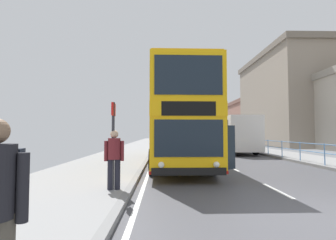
% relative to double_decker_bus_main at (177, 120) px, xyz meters
% --- Properties ---
extents(ground, '(15.80, 140.00, 0.20)m').
position_rel_double_decker_bus_main_xyz_m(ground, '(1.87, -8.87, -2.33)').
color(ground, '#45454B').
extents(double_decker_bus_main, '(3.38, 11.23, 4.53)m').
position_rel_double_decker_bus_main_xyz_m(double_decker_bus_main, '(0.00, 0.00, 0.00)').
color(double_decker_bus_main, '#F4B20F').
rests_on(double_decker_bus_main, ground).
extents(background_bus_far_lane, '(2.62, 10.82, 3.00)m').
position_rel_double_decker_bus_main_xyz_m(background_bus_far_lane, '(5.27, 9.75, -0.73)').
color(background_bus_far_lane, white).
rests_on(background_bus_far_lane, ground).
extents(pedestrian_railing_far_kerb, '(0.05, 31.35, 1.05)m').
position_rel_double_decker_bus_main_xyz_m(pedestrian_railing_far_kerb, '(7.04, 2.97, -1.52)').
color(pedestrian_railing_far_kerb, '#598CC6').
rests_on(pedestrian_railing_far_kerb, ground).
extents(pedestrian_with_backpack, '(0.55, 0.56, 1.62)m').
position_rel_double_decker_bus_main_xyz_m(pedestrian_with_backpack, '(-2.12, -6.64, -1.28)').
color(pedestrian_with_backpack, black).
rests_on(pedestrian_with_backpack, ground).
extents(bus_stop_sign_near, '(0.08, 0.44, 2.40)m').
position_rel_double_decker_bus_main_xyz_m(bus_stop_sign_near, '(-2.14, -6.70, -0.74)').
color(bus_stop_sign_near, '#2D2D33').
rests_on(bus_stop_sign_near, ground).
extents(bare_tree_far_00, '(1.99, 2.47, 5.34)m').
position_rel_double_decker_bus_main_xyz_m(bare_tree_far_00, '(8.07, 29.23, 0.40)').
color(bare_tree_far_00, '#4C3D2D').
rests_on(bare_tree_far_00, ground).
extents(background_building_01, '(9.39, 12.15, 8.15)m').
position_rel_double_decker_bus_main_xyz_m(background_building_01, '(18.11, 38.00, 1.73)').
color(background_building_01, '#936656').
rests_on(background_building_01, ground).
extents(background_building_02, '(12.33, 17.43, 12.41)m').
position_rel_double_decker_bus_main_xyz_m(background_building_02, '(18.35, 21.24, 3.86)').
color(background_building_02, gray).
rests_on(background_building_02, ground).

